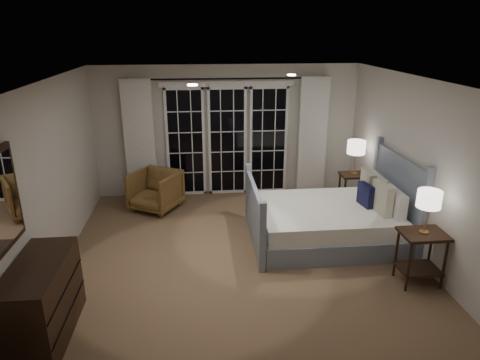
{
  "coord_description": "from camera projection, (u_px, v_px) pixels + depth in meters",
  "views": [
    {
      "loc": [
        -0.54,
        -5.54,
        3.12
      ],
      "look_at": [
        0.03,
        0.25,
        1.05
      ],
      "focal_mm": 32.0,
      "sensor_mm": 36.0,
      "label": 1
    }
  ],
  "objects": [
    {
      "name": "floor",
      "position": [
        240.0,
        253.0,
        6.29
      ],
      "size": [
        5.0,
        5.0,
        0.0
      ],
      "primitive_type": "plane",
      "color": "brown",
      "rests_on": "ground"
    },
    {
      "name": "ceiling",
      "position": [
        240.0,
        80.0,
        5.45
      ],
      "size": [
        5.0,
        5.0,
        0.0
      ],
      "primitive_type": "plane",
      "rotation": [
        3.14,
        0.0,
        0.0
      ],
      "color": "white",
      "rests_on": "wall_back"
    },
    {
      "name": "wall_left",
      "position": [
        52.0,
        178.0,
        5.64
      ],
      "size": [
        0.02,
        5.0,
        2.5
      ],
      "primitive_type": "cube",
      "color": "beige",
      "rests_on": "floor"
    },
    {
      "name": "wall_right",
      "position": [
        414.0,
        167.0,
        6.1
      ],
      "size": [
        0.02,
        5.0,
        2.5
      ],
      "primitive_type": "cube",
      "color": "beige",
      "rests_on": "floor"
    },
    {
      "name": "wall_back",
      "position": [
        227.0,
        131.0,
        8.21
      ],
      "size": [
        5.0,
        0.02,
        2.5
      ],
      "primitive_type": "cube",
      "color": "beige",
      "rests_on": "floor"
    },
    {
      "name": "wall_front",
      "position": [
        269.0,
        269.0,
        3.53
      ],
      "size": [
        5.0,
        0.02,
        2.5
      ],
      "primitive_type": "cube",
      "color": "beige",
      "rests_on": "floor"
    },
    {
      "name": "french_doors",
      "position": [
        227.0,
        140.0,
        8.23
      ],
      "size": [
        2.5,
        0.04,
        2.2
      ],
      "color": "black",
      "rests_on": "wall_back"
    },
    {
      "name": "curtain_rod",
      "position": [
        227.0,
        79.0,
        7.78
      ],
      "size": [
        3.5,
        0.03,
        0.03
      ],
      "primitive_type": "cylinder",
      "rotation": [
        0.0,
        1.57,
        0.0
      ],
      "color": "black",
      "rests_on": "wall_back"
    },
    {
      "name": "curtain_left",
      "position": [
        140.0,
        140.0,
        7.98
      ],
      "size": [
        0.55,
        0.1,
        2.25
      ],
      "primitive_type": "cube",
      "color": "white",
      "rests_on": "curtain_rod"
    },
    {
      "name": "curtain_right",
      "position": [
        312.0,
        136.0,
        8.29
      ],
      "size": [
        0.55,
        0.1,
        2.25
      ],
      "primitive_type": "cube",
      "color": "white",
      "rests_on": "curtain_rod"
    },
    {
      "name": "downlight_a",
      "position": [
        292.0,
        75.0,
        6.09
      ],
      "size": [
        0.12,
        0.12,
        0.01
      ],
      "primitive_type": "cylinder",
      "color": "white",
      "rests_on": "ceiling"
    },
    {
      "name": "downlight_b",
      "position": [
        192.0,
        85.0,
        5.02
      ],
      "size": [
        0.12,
        0.12,
        0.01
      ],
      "primitive_type": "cylinder",
      "color": "white",
      "rests_on": "ceiling"
    },
    {
      "name": "bed",
      "position": [
        329.0,
        220.0,
        6.58
      ],
      "size": [
        2.26,
        1.62,
        1.32
      ],
      "color": "gray",
      "rests_on": "floor"
    },
    {
      "name": "nightstand_left",
      "position": [
        421.0,
        250.0,
        5.41
      ],
      "size": [
        0.55,
        0.44,
        0.71
      ],
      "color": "black",
      "rests_on": "floor"
    },
    {
      "name": "nightstand_right",
      "position": [
        353.0,
        185.0,
        7.85
      ],
      "size": [
        0.47,
        0.38,
        0.62
      ],
      "color": "black",
      "rests_on": "floor"
    },
    {
      "name": "lamp_left",
      "position": [
        429.0,
        200.0,
        5.18
      ],
      "size": [
        0.29,
        0.29,
        0.56
      ],
      "color": "#BB874A",
      "rests_on": "nightstand_left"
    },
    {
      "name": "lamp_right",
      "position": [
        356.0,
        148.0,
        7.61
      ],
      "size": [
        0.32,
        0.32,
        0.62
      ],
      "color": "#BB874A",
      "rests_on": "nightstand_right"
    },
    {
      "name": "armchair",
      "position": [
        155.0,
        191.0,
        7.7
      ],
      "size": [
        1.05,
        1.06,
        0.71
      ],
      "primitive_type": "imported",
      "rotation": [
        0.0,
        0.0,
        -0.52
      ],
      "color": "brown",
      "rests_on": "floor"
    },
    {
      "name": "dresser",
      "position": [
        42.0,
        301.0,
        4.46
      ],
      "size": [
        0.52,
        1.22,
        0.87
      ],
      "color": "black",
      "rests_on": "floor"
    }
  ]
}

